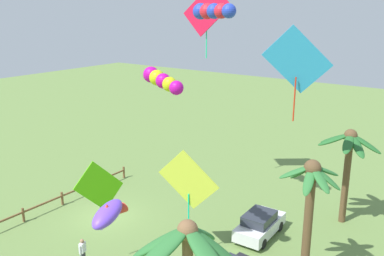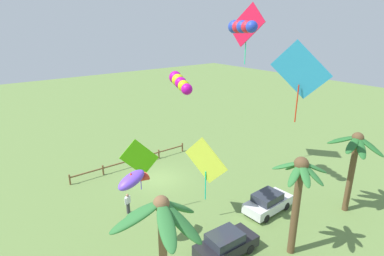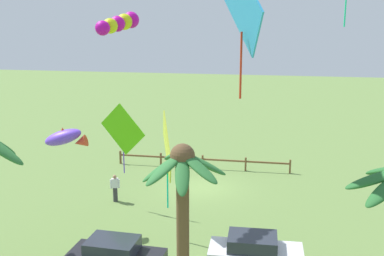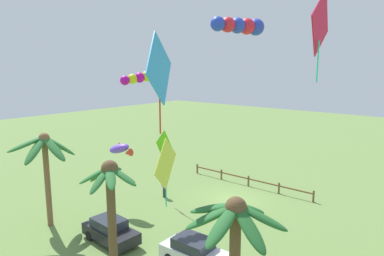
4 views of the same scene
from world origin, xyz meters
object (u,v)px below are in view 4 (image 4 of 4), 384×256
Objects in this scene: palm_tree_1 at (45,153)px; kite_fish_2 at (120,149)px; kite_diamond_0 at (165,149)px; parked_car_0 at (195,252)px; kite_tube_3 at (240,26)px; kite_diamond_1 at (166,164)px; kite_tube_5 at (141,77)px; spectator_0 at (164,188)px; kite_diamond_6 at (159,69)px; palm_tree_2 at (235,233)px; kite_diamond_4 at (320,25)px; parked_car_1 at (110,231)px; palm_tree_0 at (111,195)px.

palm_tree_1 is 2.83× the size of kite_fish_2.
parked_car_0 is at bearing 143.83° from kite_diamond_0.
kite_fish_2 is at bearing 6.56° from kite_tube_3.
kite_diamond_1 is 9.78m from kite_tube_3.
kite_tube_3 is 1.28× the size of kite_tube_5.
kite_diamond_6 is (-7.64, 8.00, 9.82)m from spectator_0.
kite_diamond_1 is (-3.22, 3.28, 0.05)m from kite_diamond_0.
kite_fish_2 is (-1.34, -5.18, -0.49)m from palm_tree_1.
kite_tube_5 is 0.55× the size of kite_diamond_6.
kite_tube_3 reaches higher than palm_tree_2.
kite_diamond_4 is (-7.97, -4.33, 8.58)m from kite_diamond_1.
parked_car_0 is 1.00× the size of parked_car_1.
parked_car_0 is 11.44m from kite_tube_5.
kite_fish_2 is 0.86× the size of kite_tube_5.
kite_diamond_4 is at bearing -163.59° from kite_fish_2.
kite_diamond_6 is at bearing 71.97° from parked_car_0.
spectator_0 is at bearing -46.30° from kite_diamond_6.
kite_diamond_6 is (-10.14, -0.68, 5.53)m from palm_tree_1.
parked_car_1 is at bearing 101.36° from kite_tube_5.
parked_car_0 is at bearing 143.51° from spectator_0.
palm_tree_0 is 3.97× the size of spectator_0.
kite_tube_5 is (11.01, -5.56, 5.33)m from palm_tree_2.
kite_diamond_0 is 1.14× the size of kite_tube_3.
kite_tube_3 reaches higher than kite_diamond_6.
kite_diamond_0 is at bearing -112.42° from palm_tree_1.
kite_diamond_0 is 11.80m from kite_diamond_6.
palm_tree_2 is 2.31× the size of kite_tube_5.
palm_tree_0 is 0.98× the size of palm_tree_1.
palm_tree_0 is 8.94m from kite_tube_5.
parked_car_1 is at bearing -5.51° from kite_diamond_6.
palm_tree_0 is 6.53m from kite_diamond_6.
kite_tube_5 is at bearing -133.51° from palm_tree_1.
spectator_0 is at bearing -108.18° from kite_fish_2.
palm_tree_2 is at bearing 143.82° from kite_diamond_0.
parked_car_1 is 1.17× the size of kite_tube_3.
kite_tube_5 is (2.08, 0.05, 5.60)m from kite_diamond_1.
kite_tube_5 is (-3.10, 0.50, 5.45)m from kite_fish_2.
palm_tree_2 is 8.09m from kite_diamond_6.
parked_car_0 is 0.78× the size of kite_diamond_4.
kite_tube_3 reaches higher than kite_fish_2.
kite_fish_2 is 0.45× the size of kite_diamond_4.
kite_fish_2 is 12.84m from kite_tube_3.
kite_fish_2 is at bearing -46.57° from parked_car_1.
spectator_0 is (8.26, -6.11, 0.06)m from parked_car_0.
kite_tube_5 reaches higher than kite_fish_2.
kite_diamond_4 is 9.75m from kite_diamond_6.
kite_diamond_1 is 12.49m from kite_diamond_4.
parked_car_1 is (5.60, 1.41, 0.00)m from parked_car_0.
palm_tree_0 is 1.86× the size of kite_tube_3.
palm_tree_0 reaches higher than parked_car_0.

